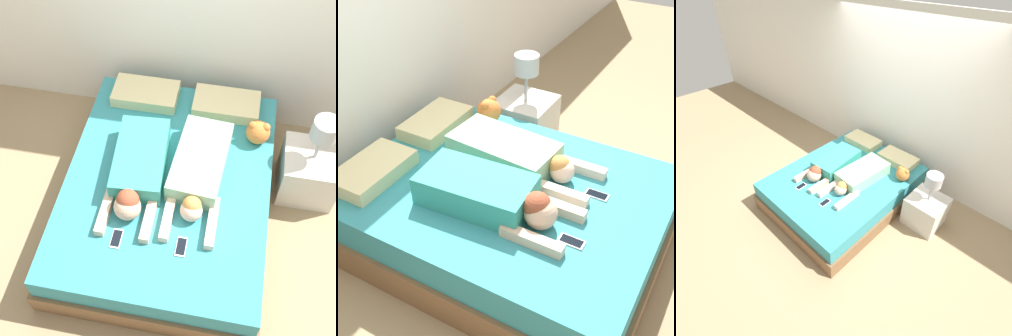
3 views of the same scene
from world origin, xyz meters
The scene contains 11 objects.
ground_plane centered at (0.00, 0.00, 0.00)m, with size 12.00×12.00×0.00m, color #9E8460.
wall_back centered at (0.00, 1.24, 1.30)m, with size 12.00×0.06×2.60m.
bed centered at (0.00, 0.00, 0.23)m, with size 1.70×2.18×0.47m.
pillow_head_left centered at (-0.37, 0.86, 0.52)m, with size 0.59×0.34×0.11m.
pillow_head_right centered at (0.37, 0.86, 0.52)m, with size 0.59×0.34×0.11m.
person_left centered at (-0.24, -0.03, 0.57)m, with size 0.45×1.07×0.24m.
person_right centered at (0.24, 0.07, 0.56)m, with size 0.45×1.12×0.20m.
cell_phone_left centered at (-0.27, -0.60, 0.47)m, with size 0.08×0.16×0.01m.
cell_phone_right centered at (0.21, -0.58, 0.47)m, with size 0.08×0.16×0.01m.
plush_toy centered at (0.67, 0.54, 0.57)m, with size 0.20×0.20×0.21m.
nightstand centered at (1.16, 0.46, 0.27)m, with size 0.49×0.49×0.89m.
Camera 2 is at (-2.17, -1.23, 2.47)m, focal length 50.00 mm.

